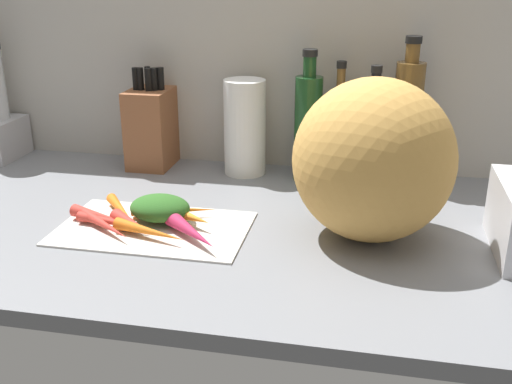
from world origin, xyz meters
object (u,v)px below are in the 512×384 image
carrot_4 (187,216)px  carrot_2 (174,210)px  paper_towel_roll (245,127)px  carrot_0 (123,212)px  carrot_1 (116,223)px  carrot_6 (191,232)px  bottle_1 (338,136)px  bottle_0 (308,126)px  knife_block (151,127)px  carrot_8 (150,231)px  bottle_3 (406,121)px  cutting_board (153,227)px  carrot_3 (131,223)px  bottle_2 (372,137)px  carrot_5 (100,216)px  winter_squash (373,161)px  carrot_7 (104,225)px

carrot_4 → carrot_2: bearing=137.2°
paper_towel_roll → carrot_0: bearing=-117.8°
carrot_2 → paper_towel_roll: paper_towel_roll is taller
carrot_1 → carrot_6: carrot_6 is taller
paper_towel_roll → bottle_1: bearing=-1.2°
carrot_4 → bottle_0: bottle_0 is taller
knife_block → bottle_1: bottle_1 is taller
carrot_2 → carrot_4: 5.35cm
carrot_2 → carrot_8: 11.06cm
carrot_1 → carrot_4: (13.05, 4.38, 0.71)cm
carrot_1 → bottle_3: bottle_3 is taller
bottle_0 → carrot_4: bearing=-120.4°
carrot_2 → bottle_0: (23.62, 29.97, 11.31)cm
carrot_8 → cutting_board: bearing=104.0°
carrot_3 → knife_block: size_ratio=0.41×
cutting_board → carrot_2: size_ratio=2.16×
carrot_2 → knife_block: knife_block is taller
carrot_1 → bottle_2: bottle_2 is taller
cutting_board → bottle_3: size_ratio=1.09×
carrot_5 → winter_squash: winter_squash is taller
carrot_7 → bottle_3: 71.43cm
carrot_0 → knife_block: 36.81cm
bottle_1 → carrot_6: bearing=-120.0°
carrot_4 → bottle_0: bearing=59.6°
cutting_board → carrot_3: carrot_3 is taller
carrot_4 → bottle_1: bearing=52.0°
paper_towel_roll → bottle_0: 15.74cm
carrot_0 → paper_towel_roll: (18.00, 34.15, 9.77)cm
carrot_6 → bottle_0: (16.66, 40.41, 10.86)cm
carrot_7 → bottle_1: (41.64, 40.51, 8.92)cm
bottle_1 → carrot_1: bearing=-135.8°
bottle_3 → carrot_6: bearing=-133.3°
carrot_4 → carrot_6: size_ratio=0.73×
carrot_3 → bottle_1: bearing=47.1°
carrot_7 → bottle_2: size_ratio=0.56×
carrot_0 → bottle_2: 59.01cm
carrot_3 → winter_squash: 47.59cm
bottle_2 → bottle_1: bearing=167.4°
bottle_0 → bottle_3: 22.71cm
carrot_6 → carrot_0: bearing=155.8°
carrot_4 → carrot_6: (3.06, -6.82, -0.09)cm
carrot_3 → bottle_1: (36.58, 39.35, 8.61)cm
carrot_2 → paper_towel_roll: bearing=75.6°
carrot_4 → paper_towel_roll: size_ratio=0.50×
carrot_0 → carrot_1: carrot_0 is taller
paper_towel_roll → bottle_3: 38.36cm
carrot_0 → bottle_1: bearing=39.6°
carrot_1 → knife_block: (-7.39, 40.38, 8.50)cm
carrot_3 → bottle_1: bottle_1 is taller
carrot_7 → winter_squash: size_ratio=0.52×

